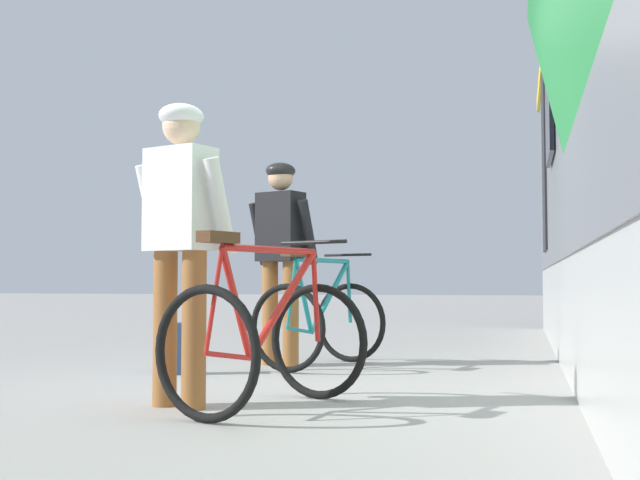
% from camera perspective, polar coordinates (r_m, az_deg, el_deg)
% --- Properties ---
extents(ground_plane, '(80.00, 80.00, 0.00)m').
position_cam_1_polar(ground_plane, '(5.30, -1.74, -10.83)').
color(ground_plane, '#A09E99').
extents(cyclist_near_in_white, '(0.66, 0.43, 1.76)m').
position_cam_1_polar(cyclist_near_in_white, '(4.71, -9.91, 1.09)').
color(cyclist_near_in_white, '#935B2D').
rests_on(cyclist_near_in_white, ground).
extents(cyclist_far_in_dark, '(0.66, 0.44, 1.76)m').
position_cam_1_polar(cyclist_far_in_dark, '(6.95, -2.83, -0.26)').
color(cyclist_far_in_dark, '#935B2D').
rests_on(cyclist_far_in_dark, ground).
extents(bicycle_near_red, '(1.03, 1.25, 0.99)m').
position_cam_1_polar(bicycle_near_red, '(4.55, -3.85, -7.02)').
color(bicycle_near_red, black).
rests_on(bicycle_near_red, ground).
extents(bicycle_far_teal, '(1.00, 1.23, 0.99)m').
position_cam_1_polar(bicycle_far_teal, '(6.81, 0.03, -5.70)').
color(bicycle_far_teal, black).
rests_on(bicycle_far_teal, ground).
extents(backpack_on_platform, '(0.33, 0.27, 0.40)m').
position_cam_1_polar(backpack_on_platform, '(6.42, -10.25, -7.62)').
color(backpack_on_platform, navy).
rests_on(backpack_on_platform, ground).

